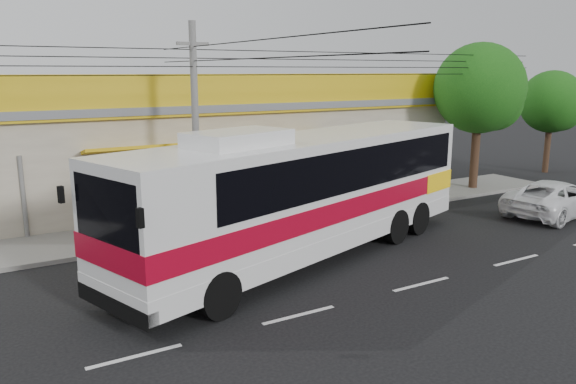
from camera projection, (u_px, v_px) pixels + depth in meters
name	position (u px, v px, depth m)	size (l,w,h in m)	color
ground	(366.00, 259.00, 17.73)	(120.00, 120.00, 0.00)	black
sidewalk	(274.00, 215.00, 22.77)	(30.00, 3.20, 0.15)	slate
lane_markings	(421.00, 284.00, 15.62)	(50.00, 0.12, 0.01)	silver
storefront_building	(218.00, 146.00, 26.97)	(22.60, 9.20, 5.70)	#9D937F
coach_bus	(311.00, 186.00, 17.53)	(14.06, 7.05, 4.27)	silver
motorbike_red	(128.00, 227.00, 18.84)	(0.69, 1.99, 1.05)	#97250B
white_car	(556.00, 198.00, 22.95)	(2.40, 5.20, 1.44)	white
utility_pole	(193.00, 61.00, 18.76)	(34.00, 14.00, 7.45)	#5E5E5C
tree_near	(483.00, 91.00, 26.90)	(4.32, 4.32, 7.17)	#321E14
tree_far	(554.00, 104.00, 32.05)	(3.54, 3.54, 5.86)	#321E14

